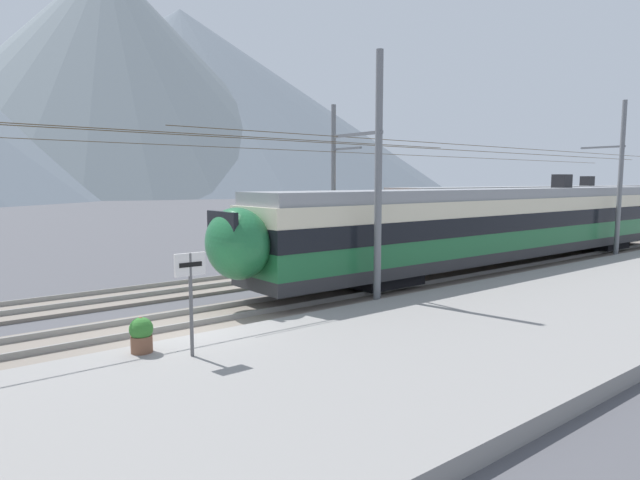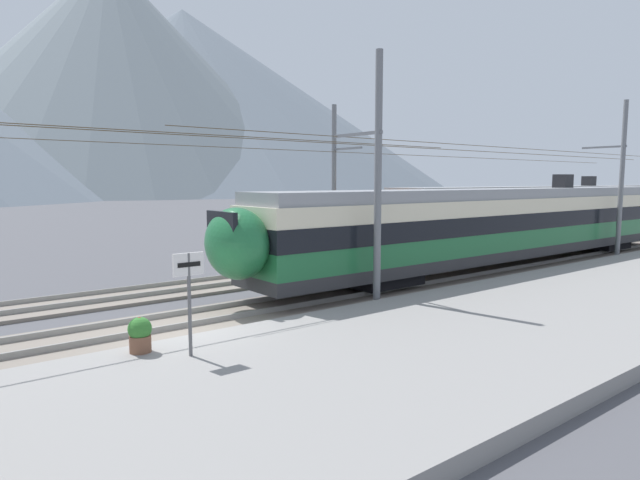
{
  "view_description": "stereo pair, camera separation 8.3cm",
  "coord_description": "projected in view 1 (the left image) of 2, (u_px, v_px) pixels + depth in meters",
  "views": [
    {
      "loc": [
        -5.74,
        -13.28,
        4.22
      ],
      "look_at": [
        7.02,
        2.91,
        1.95
      ],
      "focal_mm": 30.31,
      "sensor_mm": 36.0,
      "label": 1
    },
    {
      "loc": [
        -5.67,
        -13.33,
        4.22
      ],
      "look_at": [
        7.02,
        2.91,
        1.95
      ],
      "focal_mm": 30.31,
      "sensor_mm": 36.0,
      "label": 2
    }
  ],
  "objects": [
    {
      "name": "ground_plane",
      "position": [
        181.0,
        340.0,
        14.36
      ],
      "size": [
        400.0,
        400.0,
        0.0
      ],
      "primitive_type": "plane",
      "color": "#4C4C51"
    },
    {
      "name": "platform_slab",
      "position": [
        285.0,
        388.0,
        10.51
      ],
      "size": [
        120.0,
        7.89,
        0.39
      ],
      "primitive_type": "cube",
      "color": "gray",
      "rests_on": "ground"
    },
    {
      "name": "track_far",
      "position": [
        109.0,
        299.0,
        19.09
      ],
      "size": [
        120.0,
        3.0,
        0.28
      ],
      "color": "slate",
      "rests_on": "ground"
    },
    {
      "name": "mountain_right_ridge",
      "position": [
        182.0,
        102.0,
        221.31
      ],
      "size": [
        216.45,
        216.45,
        73.09
      ],
      "primitive_type": "cone",
      "color": "slate",
      "rests_on": "ground"
    },
    {
      "name": "potted_plant_platform_edge",
      "position": [
        141.0,
        334.0,
        12.05
      ],
      "size": [
        0.52,
        0.52,
        0.8
      ],
      "color": "brown",
      "rests_on": "platform_slab"
    },
    {
      "name": "platform_sign",
      "position": [
        190.0,
        281.0,
        11.66
      ],
      "size": [
        0.7,
        0.08,
        2.28
      ],
      "color": "#59595B",
      "rests_on": "platform_slab"
    },
    {
      "name": "track_near",
      "position": [
        161.0,
        327.0,
        15.39
      ],
      "size": [
        120.0,
        3.0,
        0.28
      ],
      "color": "slate",
      "rests_on": "ground"
    },
    {
      "name": "train_far_track",
      "position": [
        549.0,
        210.0,
        37.07
      ],
      "size": [
        32.2,
        3.03,
        4.27
      ],
      "color": "#2D2D30",
      "rests_on": "track_far"
    },
    {
      "name": "mountain_central_peak",
      "position": [
        110.0,
        77.0,
        175.88
      ],
      "size": [
        143.84,
        143.84,
        75.4
      ],
      "primitive_type": "cone",
      "color": "slate",
      "rests_on": "ground"
    },
    {
      "name": "train_near_platform",
      "position": [
        507.0,
        223.0,
        25.68
      ],
      "size": [
        30.72,
        2.85,
        4.27
      ],
      "color": "#2D2D30",
      "rests_on": "track_near"
    },
    {
      "name": "catenary_mast_far_side",
      "position": [
        335.0,
        182.0,
        27.34
      ],
      "size": [
        47.94,
        2.21,
        8.01
      ],
      "color": "slate",
      "rests_on": "ground"
    },
    {
      "name": "catenary_mast_mid",
      "position": [
        375.0,
        178.0,
        17.54
      ],
      "size": [
        47.94,
        2.31,
        8.34
      ],
      "color": "slate",
      "rests_on": "ground"
    },
    {
      "name": "catenary_mast_east",
      "position": [
        617.0,
        178.0,
        28.42
      ],
      "size": [
        47.94,
        2.31,
        8.37
      ],
      "color": "slate",
      "rests_on": "ground"
    }
  ]
}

